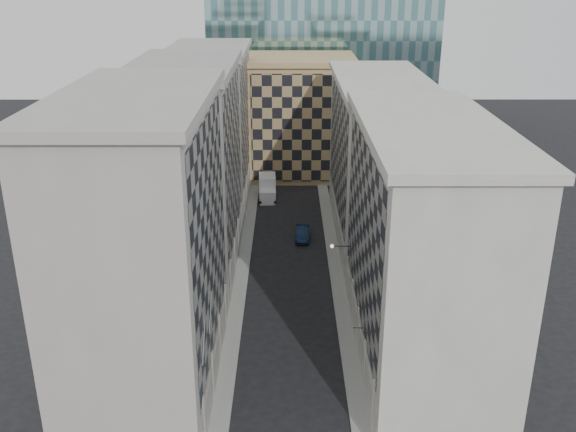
{
  "coord_description": "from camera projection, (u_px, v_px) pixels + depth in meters",
  "views": [
    {
      "loc": [
        -0.2,
        -33.54,
        31.89
      ],
      "look_at": [
        -0.14,
        13.28,
        13.58
      ],
      "focal_mm": 40.0,
      "sensor_mm": 36.0,
      "label": 1
    }
  ],
  "objects": [
    {
      "name": "flagpoles_left",
      "position": [
        207.0,
        326.0,
        45.52
      ],
      "size": [
        0.1,
        6.33,
        2.33
      ],
      "color": "gray",
      "rests_on": "ground"
    },
    {
      "name": "bracket_lamp",
      "position": [
        334.0,
        246.0,
        62.95
      ],
      "size": [
        1.98,
        0.36,
        0.36
      ],
      "color": "black",
      "rests_on": "ground"
    },
    {
      "name": "shop_sign",
      "position": [
        356.0,
        332.0,
        52.67
      ],
      "size": [
        0.8,
        0.7,
        0.78
      ],
      "rotation": [
        0.0,
        0.0,
        -0.03
      ],
      "color": "black",
      "rests_on": "ground"
    },
    {
      "name": "bldg_left_b",
      "position": [
        189.0,
        169.0,
        69.45
      ],
      "size": [
        10.8,
        22.8,
        22.7
      ],
      "color": "gray",
      "rests_on": "ground"
    },
    {
      "name": "bldg_right_a",
      "position": [
        421.0,
        245.0,
        53.07
      ],
      "size": [
        10.8,
        26.8,
        20.7
      ],
      "color": "#B1AEA2",
      "rests_on": "ground"
    },
    {
      "name": "sidewalk_west",
      "position": [
        242.0,
        275.0,
        70.76
      ],
      "size": [
        1.5,
        100.0,
        0.15
      ],
      "primitive_type": "cube",
      "color": "gray",
      "rests_on": "ground"
    },
    {
      "name": "bldg_right_b",
      "position": [
        378.0,
        159.0,
        78.39
      ],
      "size": [
        10.8,
        28.8,
        19.7
      ],
      "color": "#B1AEA2",
      "rests_on": "ground"
    },
    {
      "name": "box_truck",
      "position": [
        267.0,
        189.0,
        93.87
      ],
      "size": [
        2.66,
        6.03,
        3.25
      ],
      "rotation": [
        0.0,
        0.0,
        0.04
      ],
      "color": "white",
      "rests_on": "ground"
    },
    {
      "name": "dark_car",
      "position": [
        302.0,
        233.0,
        79.89
      ],
      "size": [
        1.81,
        4.77,
        1.55
      ],
      "primitive_type": "imported",
      "rotation": [
        0.0,
        0.0,
        -0.04
      ],
      "color": "#101D3B",
      "rests_on": "ground"
    },
    {
      "name": "sidewalk_east",
      "position": [
        337.0,
        275.0,
        70.77
      ],
      "size": [
        1.5,
        100.0,
        0.15
      ],
      "primitive_type": "cube",
      "color": "gray",
      "rests_on": "ground"
    },
    {
      "name": "bldg_left_c",
      "position": [
        211.0,
        126.0,
        90.12
      ],
      "size": [
        10.8,
        22.8,
        21.7
      ],
      "color": "#9D988D",
      "rests_on": "ground"
    },
    {
      "name": "bldg_left_a",
      "position": [
        147.0,
        248.0,
        48.78
      ],
      "size": [
        10.8,
        22.8,
        23.7
      ],
      "color": "#9D988D",
      "rests_on": "ground"
    },
    {
      "name": "tan_block",
      "position": [
        301.0,
        116.0,
        102.65
      ],
      "size": [
        16.8,
        14.8,
        18.8
      ],
      "color": "tan",
      "rests_on": "ground"
    }
  ]
}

